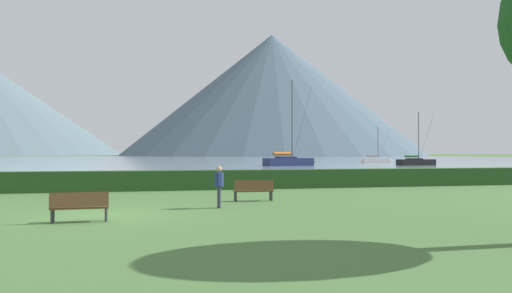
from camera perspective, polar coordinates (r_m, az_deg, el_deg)
ground_plane at (r=17.70m, az=-17.53°, el=-7.80°), size 1000.00×1000.00×0.00m
harbor_water at (r=154.52m, az=-13.32°, el=-1.48°), size 320.00×246.00×0.00m
hedge_line at (r=28.58m, az=-15.70°, el=-3.93°), size 80.00×1.20×1.14m
sailboat_slip_1 at (r=104.71m, az=13.99°, el=-1.56°), size 6.91×2.13×7.45m
sailboat_slip_3 at (r=85.58m, az=18.41°, el=-1.71°), size 7.52×2.81×8.99m
sailboat_slip_5 at (r=78.40m, az=3.92°, el=-1.71°), size 9.48×4.37×13.99m
park_bench_near_path at (r=21.84m, az=-0.28°, el=-5.06°), size 1.81×0.53×0.95m
park_bench_under_tree at (r=16.27m, az=-20.09°, el=-6.53°), size 1.78×0.56×0.95m
person_standing_walker at (r=19.20m, az=-4.38°, el=-4.35°), size 0.36×0.56×1.65m
distant_hill_central_peak at (r=330.12m, az=1.90°, el=6.08°), size 201.81×201.81×82.20m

